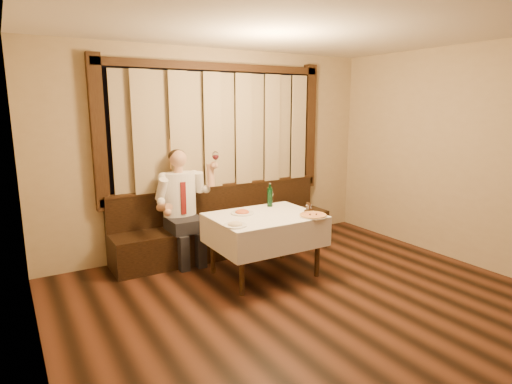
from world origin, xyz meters
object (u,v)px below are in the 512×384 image
pizza (313,215)px  seated_man (182,199)px  pasta_red (242,211)px  green_bottle (270,197)px  dining_table (265,223)px  pasta_cream (235,223)px  banquette (226,230)px  cruet_caddy (309,209)px

pizza → seated_man: bearing=130.9°
pasta_red → green_bottle: (0.49, 0.14, 0.09)m
dining_table → pasta_cream: size_ratio=4.91×
pasta_red → green_bottle: size_ratio=0.90×
dining_table → pasta_red: size_ratio=4.57×
pizza → seated_man: size_ratio=0.23×
banquette → pizza: bearing=-72.1°
green_bottle → pasta_red: bearing=-163.5°
banquette → pasta_cream: (-0.53, -1.27, 0.48)m
banquette → cruet_caddy: 1.39m
pasta_red → pasta_cream: 0.53m
dining_table → pizza: (0.45, -0.36, 0.12)m
pasta_cream → seated_man: bearing=97.1°
banquette → seated_man: size_ratio=2.16×
banquette → green_bottle: (0.28, -0.70, 0.58)m
dining_table → cruet_caddy: (0.53, -0.17, 0.15)m
banquette → pizza: 1.53m
banquette → cruet_caddy: banquette is taller
pizza → pasta_cream: pasta_cream is taller
pizza → banquette: bearing=107.9°
dining_table → cruet_caddy: cruet_caddy is taller
seated_man → dining_table: bearing=-54.1°
banquette → dining_table: size_ratio=2.52×
pizza → cruet_caddy: (0.08, 0.20, 0.03)m
banquette → pizza: banquette is taller
banquette → seated_man: 0.87m
pasta_cream → green_bottle: size_ratio=0.84×
dining_table → green_bottle: green_bottle is taller
pasta_cream → cruet_caddy: 1.06m
dining_table → seated_man: bearing=125.9°
pizza → seated_man: seated_man is taller
banquette → dining_table: 1.08m
pasta_red → cruet_caddy: (0.74, -0.35, 0.00)m
cruet_caddy → banquette: bearing=94.3°
banquette → pasta_red: size_ratio=11.52×
cruet_caddy → seated_man: bearing=117.9°
pizza → green_bottle: size_ratio=1.09×
seated_man → cruet_caddy: bearing=-42.4°
pizza → cruet_caddy: cruet_caddy is taller
dining_table → cruet_caddy: size_ratio=10.43×
pasta_red → seated_man: bearing=122.0°
pizza → cruet_caddy: 0.21m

